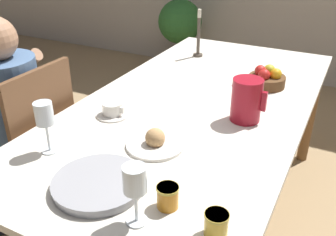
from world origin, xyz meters
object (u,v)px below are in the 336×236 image
chair_person_side (33,155)px  serving_tray (99,183)px  teacup_near_person (113,110)px  jam_jar_amber (168,196)px  red_pitcher (246,100)px  person_seated (7,118)px  jam_jar_red (216,223)px  wine_glass_juice (135,183)px  wine_glass_water (44,116)px  candlestick_tall (198,39)px  bread_plate (155,142)px  potted_plant (180,29)px  fruit_bowl (267,78)px

chair_person_side → serving_tray: size_ratio=3.21×
teacup_near_person → jam_jar_amber: 0.64m
red_pitcher → person_seated: bearing=-160.0°
teacup_near_person → serving_tray: bearing=-60.3°
jam_jar_amber → jam_jar_red: size_ratio=1.00×
wine_glass_juice → red_pitcher: bearing=83.2°
red_pitcher → wine_glass_water: size_ratio=0.94×
jam_jar_red → wine_glass_juice: bearing=-165.9°
jam_jar_amber → candlestick_tall: candlestick_tall is taller
chair_person_side → wine_glass_water: (0.37, -0.22, 0.40)m
chair_person_side → jam_jar_red: 1.15m
red_pitcher → candlestick_tall: (-0.52, 0.70, 0.02)m
serving_tray → bread_plate: 0.30m
serving_tray → potted_plant: 3.06m
teacup_near_person → serving_tray: teacup_near_person is taller
bread_plate → candlestick_tall: candlestick_tall is taller
red_pitcher → bread_plate: size_ratio=0.84×
jam_jar_amber → jam_jar_red: 0.17m
potted_plant → red_pitcher: bearing=-58.3°
fruit_bowl → candlestick_tall: size_ratio=0.64×
jam_jar_amber → jam_jar_red: same height
wine_glass_water → fruit_bowl: bearing=60.6°
jam_jar_red → chair_person_side: bearing=162.5°
person_seated → bread_plate: 0.79m
red_pitcher → fruit_bowl: (-0.01, 0.41, -0.05)m
wine_glass_juice → teacup_near_person: wine_glass_juice is taller
serving_tray → candlestick_tall: size_ratio=1.02×
fruit_bowl → jam_jar_amber: bearing=-91.6°
bread_plate → fruit_bowl: size_ratio=1.20×
wine_glass_water → candlestick_tall: (0.05, 1.27, -0.04)m
person_seated → fruit_bowl: 1.29m
wine_glass_juice → jam_jar_red: bearing=14.1°
wine_glass_water → teacup_near_person: (0.04, 0.35, -0.12)m
fruit_bowl → potted_plant: size_ratio=0.23×
wine_glass_juice → bread_plate: 0.42m
bread_plate → potted_plant: (-1.12, 2.55, -0.27)m
wine_glass_water → jam_jar_amber: (0.53, -0.07, -0.11)m
red_pitcher → jam_jar_red: size_ratio=2.57×
teacup_near_person → chair_person_side: bearing=-162.8°
bread_plate → fruit_bowl: 0.81m
wine_glass_water → wine_glass_juice: 0.51m
jam_jar_amber → wine_glass_water: bearing=172.2°
chair_person_side → jam_jar_amber: 0.99m
wine_glass_juice → bread_plate: (-0.15, 0.38, -0.12)m
chair_person_side → jam_jar_amber: chair_person_side is taller
person_seated → potted_plant: bearing=7.3°
jam_jar_amber → person_seated: bearing=164.7°
person_seated → fruit_bowl: bearing=-52.2°
person_seated → chair_person_side: bearing=-76.2°
fruit_bowl → chair_person_side: bearing=-140.4°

